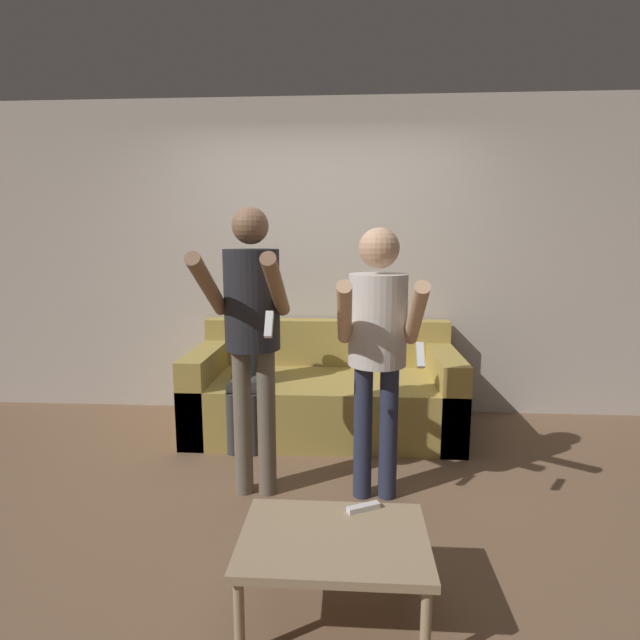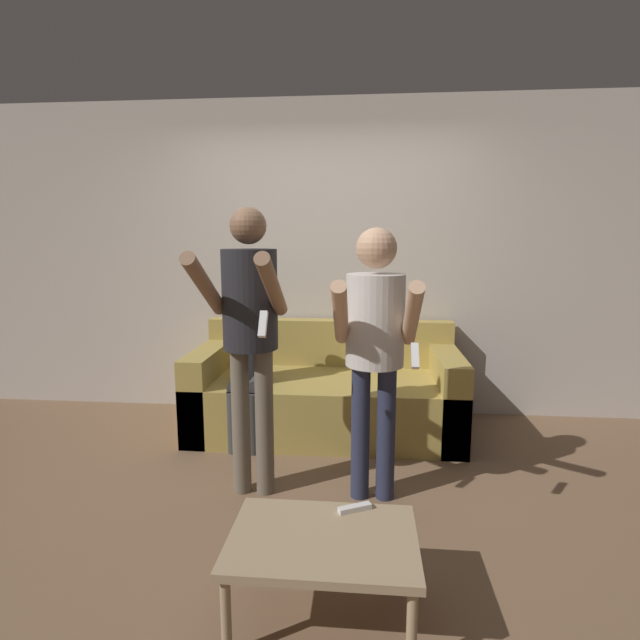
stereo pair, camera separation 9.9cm
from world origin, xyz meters
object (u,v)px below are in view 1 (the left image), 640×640
object	(u,v)px
couch	(324,395)
coffee_table	(334,545)
remote_on_table	(363,507)
person_standing_right	(378,334)
person_seated	(249,357)
person_standing_left	(252,321)

from	to	relation	value
couch	coffee_table	distance (m)	2.04
coffee_table	remote_on_table	size ratio (longest dim) A/B	5.04
coffee_table	person_standing_right	bearing A→B (deg)	77.64
person_seated	person_standing_right	bearing A→B (deg)	-41.72
person_standing_left	person_seated	size ratio (longest dim) A/B	1.45
couch	person_seated	world-z (taller)	person_seated
person_standing_right	coffee_table	xyz separation A→B (m)	(-0.21, -0.97, -0.68)
person_seated	coffee_table	bearing A→B (deg)	-68.58
couch	person_standing_left	bearing A→B (deg)	-108.77
person_standing_left	remote_on_table	size ratio (longest dim) A/B	11.39
person_standing_left	remote_on_table	distance (m)	1.22
person_standing_right	person_seated	xyz separation A→B (m)	(-0.92, 0.82, -0.35)
couch	person_seated	distance (m)	0.71
person_standing_right	person_seated	distance (m)	1.28
couch	person_standing_right	distance (m)	1.33
couch	person_standing_right	world-z (taller)	person_standing_right
person_standing_left	person_standing_right	world-z (taller)	person_standing_left
person_standing_left	remote_on_table	xyz separation A→B (m)	(0.63, -0.77, -0.70)
person_standing_left	person_seated	world-z (taller)	person_standing_left
person_standing_left	coffee_table	world-z (taller)	person_standing_left
person_standing_right	coffee_table	bearing A→B (deg)	-102.36
person_standing_right	coffee_table	world-z (taller)	person_standing_right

